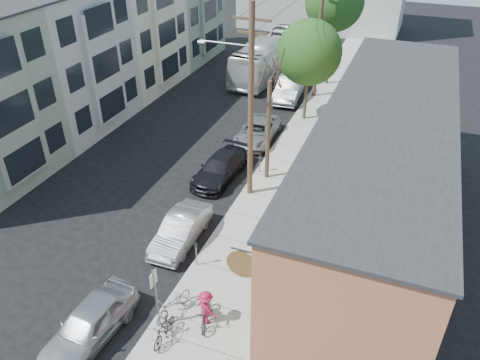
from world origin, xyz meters
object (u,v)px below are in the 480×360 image
(utility_pole_near, at_px, (250,102))
(parked_bike_b, at_px, (173,304))
(tree_leafy_far, at_px, (335,2))
(cyclist, at_px, (206,308))
(patron_green, at_px, (279,278))
(parking_meter_near, at_px, (196,250))
(car_4, at_px, (290,88))
(sign_post, at_px, (155,293))
(parking_meter_far, at_px, (260,159))
(car_2, at_px, (220,168))
(car_3, at_px, (257,131))
(patio_chair_a, at_px, (274,285))
(parked_bike_a, at_px, (164,330))
(tree_bare, at_px, (268,132))
(car_0, at_px, (90,324))
(car_1, at_px, (181,230))
(tree_leafy_mid, at_px, (309,53))
(bus, at_px, (270,56))
(patio_chair_b, at_px, (262,312))

(utility_pole_near, bearing_deg, parked_bike_b, -88.58)
(tree_leafy_far, distance_m, cyclist, 27.33)
(tree_leafy_far, relative_size, patron_green, 5.35)
(parking_meter_near, xyz_separation_m, car_4, (-1.54, 20.02, -0.13))
(sign_post, xyz_separation_m, tree_leafy_far, (0.45, 27.47, 4.84))
(parking_meter_far, bearing_deg, car_2, -147.79)
(utility_pole_near, bearing_deg, car_3, 105.25)
(patio_chair_a, distance_m, parked_bike_a, 4.77)
(tree_bare, xyz_separation_m, car_3, (-2.09, 4.30, -2.37))
(parking_meter_near, height_order, parked_bike_a, parking_meter_near)
(patio_chair_a, relative_size, patron_green, 0.54)
(car_0, relative_size, car_1, 1.03)
(tree_leafy_mid, xyz_separation_m, car_1, (-2.00, -15.19, -4.20))
(parked_bike_a, height_order, parked_bike_b, parked_bike_b)
(parking_meter_near, bearing_deg, car_3, 97.08)
(parked_bike_a, height_order, car_0, car_0)
(parked_bike_a, xyz_separation_m, car_2, (-2.59, 11.21, 0.06))
(tree_leafy_mid, distance_m, bus, 10.27)
(tree_bare, xyz_separation_m, patio_chair_a, (3.15, -8.47, -2.44))
(tree_bare, xyz_separation_m, tree_leafy_far, (0.00, 15.88, 3.64))
(patio_chair_a, xyz_separation_m, cyclist, (-1.98, -2.34, 0.32))
(car_1, bearing_deg, car_2, 94.50)
(patio_chair_b, xyz_separation_m, car_0, (-5.72, -2.95, 0.15))
(car_1, bearing_deg, car_4, 89.65)
(parking_meter_near, xyz_separation_m, patron_green, (3.83, -0.30, -0.01))
(utility_pole_near, xyz_separation_m, patio_chair_b, (3.55, -8.09, -4.82))
(parked_bike_b, distance_m, car_4, 22.90)
(tree_bare, distance_m, parked_bike_b, 11.15)
(car_0, bearing_deg, bus, 98.76)
(patron_green, distance_m, car_2, 9.48)
(parked_bike_b, xyz_separation_m, car_0, (-2.39, -2.02, 0.07))
(patron_green, bearing_deg, sign_post, -43.53)
(tree_bare, height_order, car_0, tree_bare)
(bus, bearing_deg, tree_leafy_far, -3.76)
(car_2, xyz_separation_m, car_3, (0.43, 5.20, -0.01))
(patio_chair_a, bearing_deg, tree_leafy_mid, 85.30)
(car_3, distance_m, bus, 12.77)
(tree_leafy_far, relative_size, parked_bike_a, 5.65)
(tree_leafy_far, distance_m, car_4, 7.34)
(parked_bike_a, bearing_deg, cyclist, 49.32)
(parking_meter_near, height_order, patio_chair_b, parking_meter_near)
(utility_pole_near, height_order, patio_chair_a, utility_pole_near)
(tree_leafy_mid, bearing_deg, patio_chair_a, -79.45)
(parking_meter_far, distance_m, cyclist, 11.28)
(sign_post, xyz_separation_m, patron_green, (3.73, 3.20, -0.86))
(parking_meter_near, bearing_deg, tree_leafy_far, 88.69)
(parking_meter_near, xyz_separation_m, tree_leafy_mid, (0.55, 16.54, 3.91))
(sign_post, height_order, car_1, sign_post)
(parking_meter_near, bearing_deg, patron_green, -4.40)
(tree_leafy_far, relative_size, car_4, 1.71)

